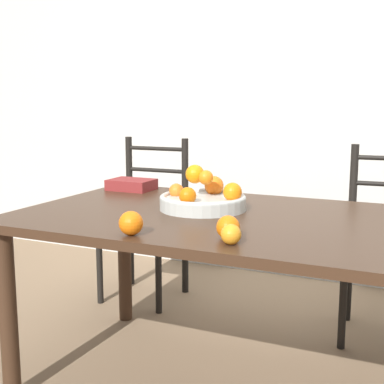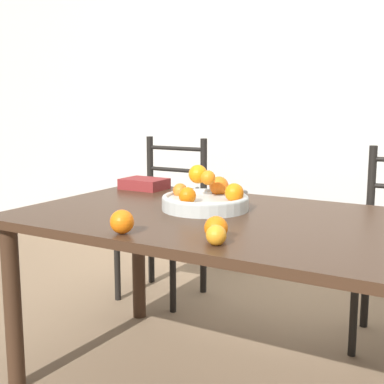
{
  "view_description": "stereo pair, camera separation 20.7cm",
  "coord_description": "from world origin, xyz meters",
  "px_view_note": "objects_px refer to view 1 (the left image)",
  "views": [
    {
      "loc": [
        0.7,
        -1.9,
        1.16
      ],
      "look_at": [
        -0.15,
        -0.04,
        0.81
      ],
      "focal_mm": 50.0,
      "sensor_mm": 36.0,
      "label": 1
    },
    {
      "loc": [
        0.89,
        -1.81,
        1.16
      ],
      "look_at": [
        -0.15,
        -0.04,
        0.81
      ],
      "focal_mm": 50.0,
      "sensor_mm": 36.0,
      "label": 2
    }
  ],
  "objects_px": {
    "orange_loose_0": "(228,227)",
    "book_stack": "(132,185)",
    "orange_loose_2": "(131,223)",
    "chair_left": "(146,219)",
    "fruit_bowl": "(203,198)",
    "orange_loose_1": "(231,234)"
  },
  "relations": [
    {
      "from": "fruit_bowl",
      "to": "chair_left",
      "type": "distance_m",
      "value": 1.03
    },
    {
      "from": "orange_loose_0",
      "to": "book_stack",
      "type": "relative_size",
      "value": 0.35
    },
    {
      "from": "fruit_bowl",
      "to": "orange_loose_1",
      "type": "height_order",
      "value": "fruit_bowl"
    },
    {
      "from": "orange_loose_0",
      "to": "orange_loose_2",
      "type": "bearing_deg",
      "value": -163.86
    },
    {
      "from": "orange_loose_2",
      "to": "chair_left",
      "type": "bearing_deg",
      "value": 117.63
    },
    {
      "from": "fruit_bowl",
      "to": "orange_loose_0",
      "type": "height_order",
      "value": "fruit_bowl"
    },
    {
      "from": "orange_loose_1",
      "to": "orange_loose_0",
      "type": "bearing_deg",
      "value": 118.35
    },
    {
      "from": "orange_loose_0",
      "to": "chair_left",
      "type": "height_order",
      "value": "chair_left"
    },
    {
      "from": "orange_loose_2",
      "to": "book_stack",
      "type": "bearing_deg",
      "value": 120.98
    },
    {
      "from": "orange_loose_0",
      "to": "orange_loose_2",
      "type": "xyz_separation_m",
      "value": [
        -0.31,
        -0.09,
        0.0
      ]
    },
    {
      "from": "chair_left",
      "to": "book_stack",
      "type": "height_order",
      "value": "chair_left"
    },
    {
      "from": "orange_loose_2",
      "to": "fruit_bowl",
      "type": "bearing_deg",
      "value": 84.83
    },
    {
      "from": "chair_left",
      "to": "book_stack",
      "type": "distance_m",
      "value": 0.53
    },
    {
      "from": "orange_loose_0",
      "to": "chair_left",
      "type": "distance_m",
      "value": 1.5
    },
    {
      "from": "orange_loose_0",
      "to": "orange_loose_2",
      "type": "height_order",
      "value": "orange_loose_2"
    },
    {
      "from": "fruit_bowl",
      "to": "book_stack",
      "type": "height_order",
      "value": "fruit_bowl"
    },
    {
      "from": "orange_loose_2",
      "to": "chair_left",
      "type": "xyz_separation_m",
      "value": [
        -0.64,
        1.22,
        -0.29
      ]
    },
    {
      "from": "orange_loose_2",
      "to": "book_stack",
      "type": "relative_size",
      "value": 0.38
    },
    {
      "from": "book_stack",
      "to": "orange_loose_2",
      "type": "bearing_deg",
      "value": -59.02
    },
    {
      "from": "orange_loose_2",
      "to": "book_stack",
      "type": "distance_m",
      "value": 0.92
    },
    {
      "from": "orange_loose_0",
      "to": "book_stack",
      "type": "bearing_deg",
      "value": 138.09
    },
    {
      "from": "fruit_bowl",
      "to": "orange_loose_1",
      "type": "distance_m",
      "value": 0.55
    }
  ]
}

